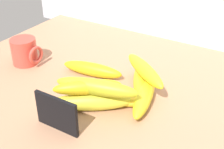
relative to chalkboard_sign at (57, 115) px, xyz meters
The scene contains 11 objects.
counter_top 22.15cm from the chalkboard_sign, 69.80° to the left, with size 110.00×76.00×3.00cm, color #AC7C5C.
chalkboard_sign is the anchor object (origin of this frame).
coffee_mug 33.81cm from the chalkboard_sign, 146.61° to the left, with size 9.16×7.66×7.99cm.
banana_0 25.57cm from the chalkboard_sign, 71.41° to the left, with size 18.30×3.73×3.73cm, color yellow.
banana_1 24.11cm from the chalkboard_sign, 106.12° to the left, with size 18.08×3.91×3.91cm, color gold.
banana_2 10.27cm from the chalkboard_sign, 76.00° to the left, with size 20.61×4.34×4.34cm, color gold.
banana_3 14.88cm from the chalkboard_sign, 73.94° to the left, with size 19.70×3.56×3.56cm, color yellow.
banana_4 22.24cm from the chalkboard_sign, 57.00° to the left, with size 18.25×3.98×3.98cm, color yellow.
banana_5 11.31cm from the chalkboard_sign, 72.04° to the left, with size 20.24×3.90×3.90cm, color gold.
banana_6 26.30cm from the chalkboard_sign, 70.06° to the left, with size 18.49×3.71×3.71cm, color yellow.
banana_7 10.00cm from the chalkboard_sign, 81.92° to the left, with size 16.17×3.59×3.59cm, color yellow.
Camera 1 is at (30.21, -59.05, 48.27)cm, focal length 49.18 mm.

